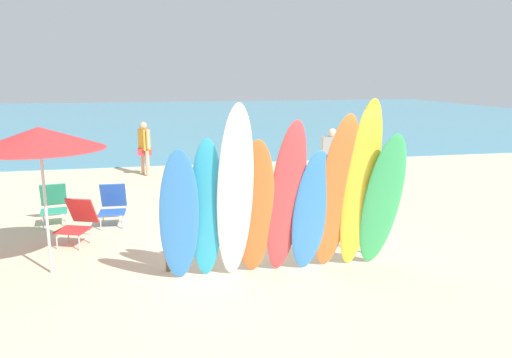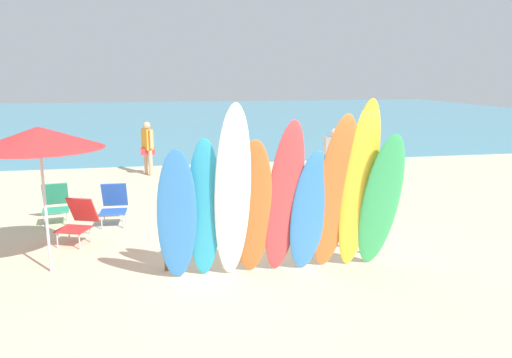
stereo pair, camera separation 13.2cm
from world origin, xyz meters
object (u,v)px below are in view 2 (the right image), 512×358
at_px(surfboard_teal_1, 204,211).
at_px(surfboard_orange_3, 253,210).
at_px(surfboard_red_4, 284,200).
at_px(surfboard_orange_6, 334,195).
at_px(surfboard_green_8, 381,203).
at_px(distant_boat, 47,142).
at_px(beach_chair_striped, 114,203).
at_px(beach_chair_blue, 78,219).
at_px(beach_umbrella, 39,138).
at_px(beachgoer_strolling, 334,154).
at_px(surfboard_yellow_7, 359,188).
at_px(surfboard_blue_0, 177,218).
at_px(beachgoer_photographing, 148,144).
at_px(surfboard_white_2, 233,196).
at_px(surfboard_rack, 273,229).
at_px(beach_chair_red, 56,202).
at_px(surfboard_blue_5, 310,213).
at_px(beachgoer_near_rack, 363,176).

xyz_separation_m(surfboard_teal_1, surfboard_orange_3, (0.69, -0.03, -0.01)).
xyz_separation_m(surfboard_red_4, surfboard_orange_6, (0.76, 0.01, 0.03)).
height_order(surfboard_red_4, surfboard_green_8, surfboard_red_4).
bearing_deg(distant_boat, beach_chair_striped, -72.88).
distance_m(surfboard_orange_6, beach_chair_blue, 4.66).
distance_m(surfboard_teal_1, beach_chair_striped, 3.68).
distance_m(surfboard_teal_1, beach_umbrella, 2.65).
relative_size(surfboard_teal_1, beachgoer_strolling, 1.40).
bearing_deg(beach_chair_blue, surfboard_orange_6, -8.44).
bearing_deg(surfboard_yellow_7, surfboard_red_4, -179.72).
bearing_deg(surfboard_orange_6, surfboard_red_4, 177.11).
distance_m(surfboard_red_4, surfboard_orange_6, 0.76).
height_order(surfboard_teal_1, beach_chair_blue, surfboard_teal_1).
distance_m(surfboard_teal_1, surfboard_red_4, 1.16).
height_order(beach_chair_blue, beach_chair_striped, beach_chair_striped).
bearing_deg(beach_umbrella, surfboard_red_4, -15.15).
bearing_deg(surfboard_orange_6, surfboard_teal_1, 175.13).
bearing_deg(surfboard_blue_0, distant_boat, 107.10).
bearing_deg(beach_umbrella, distant_boat, 101.78).
bearing_deg(surfboard_yellow_7, beachgoer_photographing, 113.50).
bearing_deg(surfboard_blue_0, surfboard_white_2, -5.96).
relative_size(surfboard_orange_6, beach_chair_striped, 3.12).
bearing_deg(surfboard_rack, surfboard_red_4, -88.42).
xyz_separation_m(surfboard_teal_1, beach_chair_red, (-2.72, 3.62, -0.66)).
xyz_separation_m(surfboard_teal_1, surfboard_white_2, (0.38, -0.16, 0.24)).
xyz_separation_m(surfboard_red_4, beach_chair_striped, (-2.69, 3.33, -0.77)).
relative_size(surfboard_blue_0, surfboard_blue_5, 1.08).
height_order(surfboard_teal_1, surfboard_orange_3, surfboard_teal_1).
bearing_deg(surfboard_orange_6, surfboard_orange_3, 175.50).
relative_size(beach_chair_red, beach_chair_blue, 0.95).
xyz_separation_m(surfboard_blue_0, beach_umbrella, (-1.91, 0.96, 1.04)).
distance_m(surfboard_yellow_7, beachgoer_near_rack, 3.01).
relative_size(surfboard_green_8, beach_umbrella, 1.03).
height_order(beachgoer_strolling, beachgoer_near_rack, beachgoer_strolling).
bearing_deg(beach_umbrella, beach_chair_red, 98.84).
relative_size(surfboard_teal_1, surfboard_blue_5, 1.12).
bearing_deg(surfboard_orange_3, beachgoer_photographing, 105.53).
relative_size(surfboard_green_8, beach_chair_blue, 2.72).
height_order(beach_umbrella, distant_boat, beach_umbrella).
distance_m(surfboard_red_4, beachgoer_near_rack, 3.57).
xyz_separation_m(surfboard_green_8, beach_chair_red, (-5.34, 3.75, -0.67)).
distance_m(surfboard_rack, surfboard_blue_5, 0.83).
relative_size(surfboard_orange_3, surfboard_orange_6, 0.87).
relative_size(surfboard_teal_1, distant_boat, 0.71).
height_order(surfboard_orange_3, surfboard_green_8, surfboard_green_8).
height_order(surfboard_teal_1, surfboard_yellow_7, surfboard_yellow_7).
bearing_deg(beach_chair_blue, surfboard_teal_1, -25.80).
distance_m(surfboard_teal_1, beachgoer_photographing, 8.27).
distance_m(surfboard_rack, beachgoer_strolling, 5.55).
relative_size(surfboard_blue_0, surfboard_yellow_7, 0.79).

